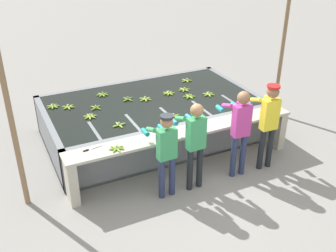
# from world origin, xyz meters

# --- Properties ---
(ground_plane) EXTENTS (80.00, 80.00, 0.00)m
(ground_plane) POSITION_xyz_m (0.00, 0.00, 0.00)
(ground_plane) COLOR gray
(ground_plane) RESTS_ON ground
(wash_tank) EXTENTS (4.57, 2.70, 0.87)m
(wash_tank) POSITION_xyz_m (0.00, 1.78, 0.43)
(wash_tank) COLOR gray
(wash_tank) RESTS_ON ground
(work_ledge) EXTENTS (4.57, 0.45, 0.87)m
(work_ledge) POSITION_xyz_m (0.00, 0.23, 0.62)
(work_ledge) COLOR #B7B2A3
(work_ledge) RESTS_ON ground
(worker_0) EXTENTS (0.42, 0.72, 1.56)m
(worker_0) POSITION_xyz_m (-0.67, -0.31, 0.94)
(worker_0) COLOR navy
(worker_0) RESTS_ON ground
(worker_1) EXTENTS (0.42, 0.72, 1.66)m
(worker_1) POSITION_xyz_m (-0.12, -0.31, 0.99)
(worker_1) COLOR #1E2328
(worker_1) RESTS_ON ground
(worker_2) EXTENTS (0.43, 0.73, 1.71)m
(worker_2) POSITION_xyz_m (0.82, -0.30, 1.03)
(worker_2) COLOR navy
(worker_2) RESTS_ON ground
(worker_3) EXTENTS (0.43, 0.73, 1.72)m
(worker_3) POSITION_xyz_m (1.44, -0.32, 1.05)
(worker_3) COLOR #1E2328
(worker_3) RESTS_ON ground
(banana_bunch_floating_0) EXTENTS (0.28, 0.27, 0.08)m
(banana_bunch_floating_0) POSITION_xyz_m (0.90, 1.99, 0.88)
(banana_bunch_floating_0) COLOR #93BC3D
(banana_bunch_floating_0) RESTS_ON wash_tank
(banana_bunch_floating_1) EXTENTS (0.28, 0.28, 0.08)m
(banana_bunch_floating_1) POSITION_xyz_m (-0.11, 1.88, 0.88)
(banana_bunch_floating_1) COLOR #9EC642
(banana_bunch_floating_1) RESTS_ON wash_tank
(banana_bunch_floating_2) EXTENTS (0.26, 0.26, 0.08)m
(banana_bunch_floating_2) POSITION_xyz_m (-1.22, 1.90, 0.88)
(banana_bunch_floating_2) COLOR #7FAD33
(banana_bunch_floating_2) RESTS_ON wash_tank
(banana_bunch_floating_3) EXTENTS (0.28, 0.28, 0.08)m
(banana_bunch_floating_3) POSITION_xyz_m (0.48, 1.95, 0.88)
(banana_bunch_floating_3) COLOR #93BC3D
(banana_bunch_floating_3) RESTS_ON wash_tank
(banana_bunch_floating_4) EXTENTS (0.27, 0.27, 0.08)m
(banana_bunch_floating_4) POSITION_xyz_m (1.22, 2.48, 0.88)
(banana_bunch_floating_4) COLOR #93BC3D
(banana_bunch_floating_4) RESTS_ON wash_tank
(banana_bunch_floating_5) EXTENTS (0.28, 0.28, 0.08)m
(banana_bunch_floating_5) POSITION_xyz_m (-1.44, 1.55, 0.88)
(banana_bunch_floating_5) COLOR #9EC642
(banana_bunch_floating_5) RESTS_ON wash_tank
(banana_bunch_floating_6) EXTENTS (0.26, 0.28, 0.08)m
(banana_bunch_floating_6) POSITION_xyz_m (-1.72, 2.19, 0.88)
(banana_bunch_floating_6) COLOR #9EC642
(banana_bunch_floating_6) RESTS_ON wash_tank
(banana_bunch_floating_7) EXTENTS (0.28, 0.28, 0.08)m
(banana_bunch_floating_7) POSITION_xyz_m (1.26, 1.51, 0.88)
(banana_bunch_floating_7) COLOR #93BC3D
(banana_bunch_floating_7) RESTS_ON wash_tank
(banana_bunch_floating_8) EXTENTS (0.27, 0.27, 0.08)m
(banana_bunch_floating_8) POSITION_xyz_m (-0.46, 2.03, 0.88)
(banana_bunch_floating_8) COLOR #75A333
(banana_bunch_floating_8) RESTS_ON wash_tank
(banana_bunch_floating_9) EXTENTS (0.28, 0.28, 0.08)m
(banana_bunch_floating_9) POSITION_xyz_m (-1.05, 0.95, 0.88)
(banana_bunch_floating_9) COLOR #9EC642
(banana_bunch_floating_9) RESTS_ON wash_tank
(banana_bunch_floating_10) EXTENTS (0.28, 0.27, 0.08)m
(banana_bunch_floating_10) POSITION_xyz_m (0.05, 0.84, 0.88)
(banana_bunch_floating_10) COLOR #93BC3D
(banana_bunch_floating_10) RESTS_ON wash_tank
(banana_bunch_floating_11) EXTENTS (0.27, 0.28, 0.08)m
(banana_bunch_floating_11) POSITION_xyz_m (0.81, 1.58, 0.88)
(banana_bunch_floating_11) COLOR #8CB738
(banana_bunch_floating_11) RESTS_ON wash_tank
(banana_bunch_floating_12) EXTENTS (0.28, 0.28, 0.08)m
(banana_bunch_floating_12) POSITION_xyz_m (-0.88, 2.52, 0.88)
(banana_bunch_floating_12) COLOR #7FAD33
(banana_bunch_floating_12) RESTS_ON wash_tank
(banana_bunch_floating_13) EXTENTS (0.28, 0.28, 0.08)m
(banana_bunch_floating_13) POSITION_xyz_m (-2.00, 2.36, 0.88)
(banana_bunch_floating_13) COLOR #8CB738
(banana_bunch_floating_13) RESTS_ON wash_tank
(banana_bunch_ledge_0) EXTENTS (0.28, 0.28, 0.08)m
(banana_bunch_ledge_0) POSITION_xyz_m (-1.38, 0.14, 0.89)
(banana_bunch_ledge_0) COLOR #7FAD33
(banana_bunch_ledge_0) RESTS_ON work_ledge
(knife_0) EXTENTS (0.35, 0.09, 0.02)m
(knife_0) POSITION_xyz_m (-1.79, 0.33, 0.88)
(knife_0) COLOR silver
(knife_0) RESTS_ON work_ledge
(support_post_left) EXTENTS (0.09, 0.09, 3.20)m
(support_post_left) POSITION_xyz_m (-2.91, 0.51, 1.60)
(support_post_left) COLOR #846647
(support_post_left) RESTS_ON ground
(support_post_right) EXTENTS (0.09, 0.09, 3.20)m
(support_post_right) POSITION_xyz_m (3.21, 1.49, 1.60)
(support_post_right) COLOR #846647
(support_post_right) RESTS_ON ground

